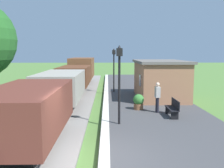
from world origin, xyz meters
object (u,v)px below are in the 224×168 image
lamp_post_far (114,62)px  bench_near_hut (173,108)px  freight_train (70,80)px  potted_planter (139,102)px  lamp_post_near (119,70)px  person_waiting (157,96)px  station_hut (160,79)px

lamp_post_far → bench_near_hut: bearing=-70.7°
freight_train → potted_planter: (4.75, -4.93, -0.76)m
lamp_post_near → lamp_post_far: bearing=90.0°
person_waiting → lamp_post_far: 7.87m
freight_train → lamp_post_near: (3.46, -7.94, 1.32)m
station_hut → lamp_post_far: size_ratio=1.57×
freight_train → bench_near_hut: (6.37, -6.63, -0.76)m
potted_planter → lamp_post_near: bearing=-113.3°
lamp_post_near → potted_planter: bearing=66.7°
station_hut → potted_planter: size_ratio=6.33×
person_waiting → potted_planter: 1.31m
potted_planter → lamp_post_near: size_ratio=0.25×
station_hut → freight_train: bearing=171.0°
station_hut → lamp_post_far: lamp_post_far is taller
freight_train → lamp_post_far: lamp_post_far is taller
freight_train → potted_planter: 6.89m
person_waiting → bench_near_hut: bearing=120.5°
lamp_post_near → lamp_post_far: same height
bench_near_hut → potted_planter: (-1.62, 1.70, 0.00)m
lamp_post_far → potted_planter: bearing=-78.9°
station_hut → lamp_post_far: bearing=140.5°
lamp_post_far → lamp_post_near: bearing=-90.0°
freight_train → potted_planter: size_ratio=28.38×
bench_near_hut → potted_planter: potted_planter is taller
potted_planter → freight_train: bearing=133.9°
station_hut → lamp_post_near: 7.72m
lamp_post_far → station_hut: bearing=-39.5°
freight_train → person_waiting: bearing=-44.9°
potted_planter → lamp_post_far: (-1.29, 6.61, 2.08)m
station_hut → lamp_post_far: 4.48m
bench_near_hut → lamp_post_far: 9.05m
freight_train → lamp_post_far: (3.46, 1.68, 1.32)m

